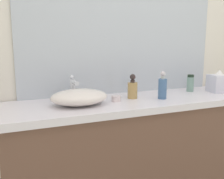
{
  "coord_description": "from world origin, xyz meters",
  "views": [
    {
      "loc": [
        -0.81,
        -0.95,
        1.21
      ],
      "look_at": [
        -0.25,
        0.42,
        0.95
      ],
      "focal_mm": 38.44,
      "sensor_mm": 36.0,
      "label": 1
    }
  ],
  "objects": [
    {
      "name": "tissue_box",
      "position": [
        0.65,
        0.43,
        0.94
      ],
      "size": [
        0.16,
        0.16,
        0.17
      ],
      "color": "silver",
      "rests_on": "vanity_counter"
    },
    {
      "name": "perfume_bottle",
      "position": [
        0.46,
        0.53,
        0.94
      ],
      "size": [
        0.05,
        0.05,
        0.13
      ],
      "color": "gray",
      "rests_on": "vanity_counter"
    },
    {
      "name": "bathroom_wall_rear",
      "position": [
        0.0,
        0.73,
        1.3
      ],
      "size": [
        6.0,
        0.06,
        2.6
      ],
      "primitive_type": "cube",
      "color": "silver",
      "rests_on": "ground"
    },
    {
      "name": "soap_dispenser",
      "position": [
        -0.07,
        0.47,
        0.94
      ],
      "size": [
        0.07,
        0.07,
        0.16
      ],
      "color": "#A9884E",
      "rests_on": "vanity_counter"
    },
    {
      "name": "vanity_counter",
      "position": [
        -0.04,
        0.44,
        0.44
      ],
      "size": [
        1.76,
        0.5,
        0.87
      ],
      "color": "brown",
      "rests_on": "ground"
    },
    {
      "name": "faucet",
      "position": [
        -0.46,
        0.57,
        0.96
      ],
      "size": [
        0.03,
        0.15,
        0.16
      ],
      "color": "silver",
      "rests_on": "vanity_counter"
    },
    {
      "name": "candle_jar",
      "position": [
        -0.21,
        0.43,
        0.89
      ],
      "size": [
        0.06,
        0.06,
        0.04
      ],
      "primitive_type": "cylinder",
      "color": "silver",
      "rests_on": "vanity_counter"
    },
    {
      "name": "lotion_bottle",
      "position": [
        0.1,
        0.38,
        0.95
      ],
      "size": [
        0.06,
        0.06,
        0.19
      ],
      "color": "#436692",
      "rests_on": "vanity_counter"
    },
    {
      "name": "wall_mirror_panel",
      "position": [
        -0.04,
        0.69,
        1.39
      ],
      "size": [
        1.53,
        0.01,
        1.04
      ],
      "primitive_type": "cube",
      "color": "#B2BCC6",
      "rests_on": "vanity_counter"
    },
    {
      "name": "sink_basin",
      "position": [
        -0.46,
        0.42,
        0.92
      ],
      "size": [
        0.34,
        0.26,
        0.1
      ],
      "primitive_type": "ellipsoid",
      "color": "silver",
      "rests_on": "vanity_counter"
    }
  ]
}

